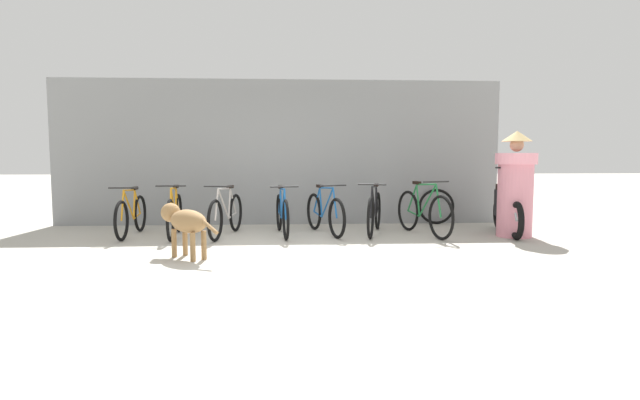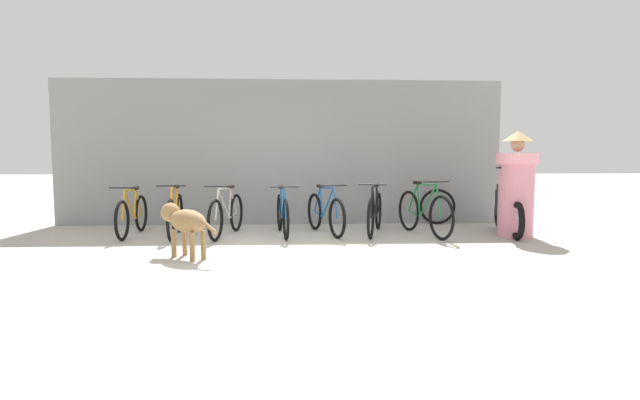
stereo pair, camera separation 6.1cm
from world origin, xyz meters
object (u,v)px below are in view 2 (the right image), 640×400
Objects in this scene: bicycle_0 at (132,215)px; bicycle_2 at (227,215)px; bicycle_4 at (325,213)px; bicycle_6 at (424,213)px; bicycle_3 at (283,214)px; spare_tire_left at (437,207)px; bicycle_5 at (375,213)px; motorcycle at (508,207)px; person_in_robes at (516,185)px; stray_dog at (184,221)px; bicycle_1 at (175,215)px.

bicycle_2 reaches higher than bicycle_0.
bicycle_6 reaches higher than bicycle_4.
bicycle_6 is (2.36, -0.13, 0.03)m from bicycle_3.
spare_tire_left is (3.88, 1.23, -0.01)m from bicycle_2.
bicycle_3 is 0.97× the size of bicycle_6.
bicycle_0 is at bearing -168.27° from spare_tire_left.
motorcycle is at bearing 102.03° from bicycle_5.
bicycle_4 is at bearing -154.06° from spare_tire_left.
person_in_robes is at bearing 95.56° from bicycle_5.
motorcycle reaches higher than bicycle_0.
person_in_robes reaches higher than bicycle_0.
bicycle_0 is 1.57m from bicycle_2.
bicycle_6 reaches higher than bicycle_2.
motorcycle is (4.72, -0.06, 0.11)m from bicycle_2.
person_in_robes is at bearing 96.72° from bicycle_2.
motorcycle is at bearing 99.85° from bicycle_2.
motorcycle is (3.80, -0.11, 0.11)m from bicycle_3.
bicycle_3 reaches higher than spare_tire_left.
motorcycle reaches higher than bicycle_6.
bicycle_4 is 3.16m from person_in_robes.
bicycle_2 is 1.03× the size of bicycle_3.
bicycle_4 reaches higher than spare_tire_left.
stray_dog is (-3.58, -1.66, 0.10)m from bicycle_6.
person_in_robes is at bearing 85.51° from bicycle_0.
bicycle_0 is 0.98× the size of bicycle_3.
bicycle_0 is at bearing -83.03° from bicycle_2.
stray_dog is (-2.79, -1.83, 0.12)m from bicycle_5.
bicycle_3 is at bearing -72.59° from bicycle_5.
bicycle_3 reaches higher than bicycle_0.
bicycle_1 is 1.76m from bicycle_3.
bicycle_4 is 0.95× the size of person_in_robes.
person_in_robes reaches higher than bicycle_2.
bicycle_5 is (3.31, 0.09, 0.00)m from bicycle_1.
person_in_robes is (3.09, -0.45, 0.50)m from bicycle_4.
bicycle_6 is (1.64, -0.21, 0.03)m from bicycle_4.
bicycle_5 is 1.80m from spare_tire_left.
bicycle_2 is 3.28m from bicycle_6.
motorcycle is 5.30m from stray_dog.
bicycle_6 reaches higher than bicycle_3.
bicycle_4 is (2.47, 0.13, -0.01)m from bicycle_1.
person_in_robes reaches higher than motorcycle.
person_in_robes reaches higher than bicycle_1.
bicycle_2 is 1.00× the size of bicycle_6.
bicycle_4 is 1.78× the size of stray_dog.
bicycle_5 is at bearing 84.36° from bicycle_3.
bicycle_0 reaches higher than stray_dog.
bicycle_0 is at bearing -10.60° from stray_dog.
stray_dog is 5.24m from person_in_robes.
bicycle_2 is at bearing -94.04° from bicycle_3.
person_in_robes is (6.29, -0.41, 0.51)m from bicycle_0.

